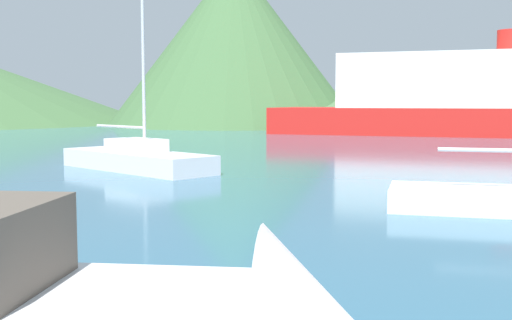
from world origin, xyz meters
The scene contains 5 objects.
motorboat_near centered at (-0.43, 5.02, 0.49)m, with size 7.17×3.02×2.27m.
sailboat_middle centered at (-6.73, 21.69, 0.48)m, with size 7.04×5.37×10.30m.
ferry_distant centered at (10.14, 50.14, 2.70)m, with size 35.63×11.49×7.70m.
hill_central centered at (-15.04, 65.69, 8.72)m, with size 26.63×26.63×17.44m.
hill_east centered at (9.29, 69.42, 3.71)m, with size 45.58×45.58×7.42m.
Camera 1 is at (3.06, -0.20, 2.55)m, focal length 45.00 mm.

